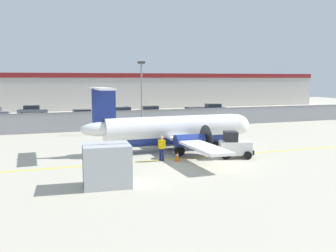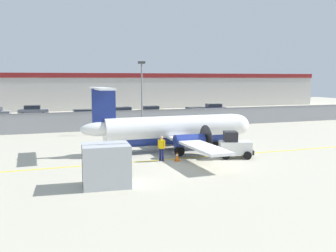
{
  "view_description": "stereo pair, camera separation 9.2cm",
  "coord_description": "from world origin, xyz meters",
  "px_view_note": "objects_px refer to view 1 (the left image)",
  "views": [
    {
      "loc": [
        -10.13,
        -21.89,
        5.57
      ],
      "look_at": [
        -0.29,
        5.99,
        1.8
      ],
      "focal_mm": 40.0,
      "sensor_mm": 36.0,
      "label": 1
    },
    {
      "loc": [
        -10.04,
        -21.92,
        5.57
      ],
      "look_at": [
        -0.29,
        5.99,
        1.8
      ],
      "focal_mm": 40.0,
      "sensor_mm": 36.0,
      "label": 2
    }
  ],
  "objects_px": {
    "parked_car_5": "(195,113)",
    "parked_car_6": "(212,109)",
    "cargo_container": "(107,165)",
    "parked_car_4": "(151,112)",
    "baggage_tug": "(235,146)",
    "traffic_cone_near_left": "(242,148)",
    "parked_car_1": "(33,111)",
    "apron_light_pole": "(142,91)",
    "traffic_cone_near_right": "(177,156)",
    "ground_crew_worker": "(162,147)",
    "parked_car_2": "(83,116)",
    "parked_car_3": "(123,113)",
    "commuter_airplane": "(175,130)"
  },
  "relations": [
    {
      "from": "baggage_tug",
      "to": "ground_crew_worker",
      "type": "distance_m",
      "value": 5.23
    },
    {
      "from": "baggage_tug",
      "to": "parked_car_1",
      "type": "distance_m",
      "value": 37.28
    },
    {
      "from": "parked_car_6",
      "to": "parked_car_4",
      "type": "bearing_deg",
      "value": 12.75
    },
    {
      "from": "traffic_cone_near_left",
      "to": "parked_car_4",
      "type": "height_order",
      "value": "parked_car_4"
    },
    {
      "from": "traffic_cone_near_left",
      "to": "parked_car_3",
      "type": "height_order",
      "value": "parked_car_3"
    },
    {
      "from": "traffic_cone_near_right",
      "to": "parked_car_2",
      "type": "bearing_deg",
      "value": 97.85
    },
    {
      "from": "commuter_airplane",
      "to": "parked_car_2",
      "type": "xyz_separation_m",
      "value": [
        -4.59,
        21.03,
        -0.71
      ]
    },
    {
      "from": "baggage_tug",
      "to": "parked_car_4",
      "type": "bearing_deg",
      "value": 103.88
    },
    {
      "from": "parked_car_2",
      "to": "cargo_container",
      "type": "bearing_deg",
      "value": -95.35
    },
    {
      "from": "ground_crew_worker",
      "to": "apron_light_pole",
      "type": "bearing_deg",
      "value": -144.71
    },
    {
      "from": "cargo_container",
      "to": "parked_car_4",
      "type": "relative_size",
      "value": 0.6
    },
    {
      "from": "commuter_airplane",
      "to": "baggage_tug",
      "type": "height_order",
      "value": "commuter_airplane"
    },
    {
      "from": "parked_car_1",
      "to": "baggage_tug",
      "type": "bearing_deg",
      "value": -63.48
    },
    {
      "from": "baggage_tug",
      "to": "parked_car_2",
      "type": "xyz_separation_m",
      "value": [
        -7.58,
        25.0,
        0.04
      ]
    },
    {
      "from": "cargo_container",
      "to": "traffic_cone_near_left",
      "type": "height_order",
      "value": "cargo_container"
    },
    {
      "from": "ground_crew_worker",
      "to": "cargo_container",
      "type": "bearing_deg",
      "value": 0.6
    },
    {
      "from": "parked_car_5",
      "to": "apron_light_pole",
      "type": "relative_size",
      "value": 0.6
    },
    {
      "from": "parked_car_2",
      "to": "parked_car_3",
      "type": "height_order",
      "value": "same"
    },
    {
      "from": "baggage_tug",
      "to": "cargo_container",
      "type": "distance_m",
      "value": 10.52
    },
    {
      "from": "commuter_airplane",
      "to": "parked_car_5",
      "type": "height_order",
      "value": "commuter_airplane"
    },
    {
      "from": "parked_car_2",
      "to": "parked_car_3",
      "type": "bearing_deg",
      "value": 20.25
    },
    {
      "from": "parked_car_5",
      "to": "parked_car_6",
      "type": "xyz_separation_m",
      "value": [
        5.22,
        5.37,
        0.0
      ]
    },
    {
      "from": "commuter_airplane",
      "to": "cargo_container",
      "type": "relative_size",
      "value": 6.28
    },
    {
      "from": "ground_crew_worker",
      "to": "parked_car_3",
      "type": "height_order",
      "value": "same"
    },
    {
      "from": "commuter_airplane",
      "to": "parked_car_3",
      "type": "xyz_separation_m",
      "value": [
        1.01,
        23.22,
        -0.71
      ]
    },
    {
      "from": "cargo_container",
      "to": "traffic_cone_near_right",
      "type": "relative_size",
      "value": 3.99
    },
    {
      "from": "ground_crew_worker",
      "to": "apron_light_pole",
      "type": "xyz_separation_m",
      "value": [
        2.2,
        12.98,
        3.35
      ]
    },
    {
      "from": "parked_car_6",
      "to": "traffic_cone_near_left",
      "type": "bearing_deg",
      "value": 73.69
    },
    {
      "from": "commuter_airplane",
      "to": "parked_car_6",
      "type": "xyz_separation_m",
      "value": [
        15.53,
        25.12,
        -0.71
      ]
    },
    {
      "from": "apron_light_pole",
      "to": "traffic_cone_near_right",
      "type": "bearing_deg",
      "value": -95.16
    },
    {
      "from": "traffic_cone_near_right",
      "to": "apron_light_pole",
      "type": "distance_m",
      "value": 14.01
    },
    {
      "from": "baggage_tug",
      "to": "parked_car_3",
      "type": "height_order",
      "value": "baggage_tug"
    },
    {
      "from": "traffic_cone_near_left",
      "to": "parked_car_6",
      "type": "relative_size",
      "value": 0.15
    },
    {
      "from": "parked_car_5",
      "to": "parked_car_3",
      "type": "bearing_deg",
      "value": 153.4
    },
    {
      "from": "traffic_cone_near_left",
      "to": "traffic_cone_near_right",
      "type": "bearing_deg",
      "value": -167.9
    },
    {
      "from": "parked_car_4",
      "to": "ground_crew_worker",
      "type": "bearing_deg",
      "value": -106.05
    },
    {
      "from": "parked_car_1",
      "to": "parked_car_6",
      "type": "height_order",
      "value": "same"
    },
    {
      "from": "parked_car_2",
      "to": "commuter_airplane",
      "type": "bearing_deg",
      "value": -78.74
    },
    {
      "from": "parked_car_5",
      "to": "ground_crew_worker",
      "type": "bearing_deg",
      "value": -124.73
    },
    {
      "from": "parked_car_5",
      "to": "parked_car_2",
      "type": "bearing_deg",
      "value": 168.93
    },
    {
      "from": "apron_light_pole",
      "to": "traffic_cone_near_left",
      "type": "bearing_deg",
      "value": -69.57
    },
    {
      "from": "cargo_container",
      "to": "parked_car_2",
      "type": "relative_size",
      "value": 0.6
    },
    {
      "from": "cargo_container",
      "to": "parked_car_5",
      "type": "relative_size",
      "value": 0.59
    },
    {
      "from": "commuter_airplane",
      "to": "parked_car_4",
      "type": "relative_size",
      "value": 3.79
    },
    {
      "from": "traffic_cone_near_right",
      "to": "parked_car_3",
      "type": "height_order",
      "value": "parked_car_3"
    },
    {
      "from": "parked_car_1",
      "to": "parked_car_5",
      "type": "height_order",
      "value": "same"
    },
    {
      "from": "parked_car_2",
      "to": "apron_light_pole",
      "type": "relative_size",
      "value": 0.58
    },
    {
      "from": "baggage_tug",
      "to": "cargo_container",
      "type": "height_order",
      "value": "cargo_container"
    },
    {
      "from": "commuter_airplane",
      "to": "ground_crew_worker",
      "type": "distance_m",
      "value": 3.96
    },
    {
      "from": "commuter_airplane",
      "to": "baggage_tug",
      "type": "distance_m",
      "value": 5.03
    }
  ]
}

